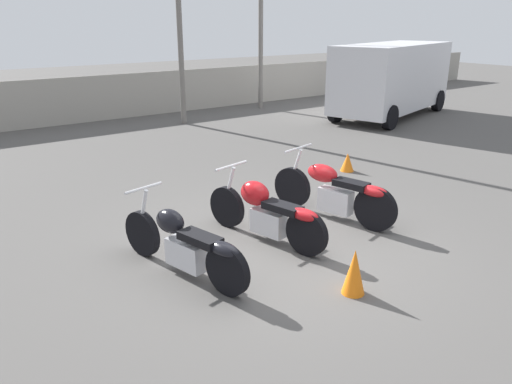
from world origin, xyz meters
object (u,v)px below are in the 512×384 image
object	(u,v)px
parked_van	(392,77)
traffic_cone_near	(354,272)
motorcycle_slot_2	(334,192)
motorcycle_slot_0	(185,244)
motorcycle_slot_1	(266,212)
traffic_cone_far	(347,162)

from	to	relation	value
parked_van	traffic_cone_near	xyz separation A→B (m)	(-9.06, -7.05, -0.98)
motorcycle_slot_2	parked_van	bearing A→B (deg)	21.50
motorcycle_slot_0	motorcycle_slot_2	world-z (taller)	motorcycle_slot_2
motorcycle_slot_1	traffic_cone_near	xyz separation A→B (m)	(-0.06, -1.74, -0.16)
parked_van	traffic_cone_far	bearing A→B (deg)	-73.25
parked_van	traffic_cone_far	xyz separation A→B (m)	(-5.58, -3.56, -1.06)
motorcycle_slot_2	traffic_cone_near	bearing A→B (deg)	-141.63
motorcycle_slot_0	motorcycle_slot_2	distance (m)	2.78
motorcycle_slot_1	parked_van	size ratio (longest dim) A/B	0.38
traffic_cone_near	motorcycle_slot_2	bearing A→B (deg)	51.47
traffic_cone_near	motorcycle_slot_0	bearing A→B (deg)	131.42
traffic_cone_near	parked_van	bearing A→B (deg)	37.90
motorcycle_slot_2	parked_van	distance (m)	9.32
motorcycle_slot_0	traffic_cone_far	size ratio (longest dim) A/B	5.63
parked_van	traffic_cone_far	world-z (taller)	parked_van
parked_van	motorcycle_slot_2	bearing A→B (deg)	-71.21
traffic_cone_near	traffic_cone_far	xyz separation A→B (m)	(3.48, 3.49, -0.08)
traffic_cone_far	motorcycle_slot_2	bearing A→B (deg)	-140.38
parked_van	traffic_cone_far	size ratio (longest dim) A/B	14.23
motorcycle_slot_0	traffic_cone_near	bearing A→B (deg)	-61.86
motorcycle_slot_1	traffic_cone_near	world-z (taller)	motorcycle_slot_1
parked_van	traffic_cone_near	distance (m)	11.52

